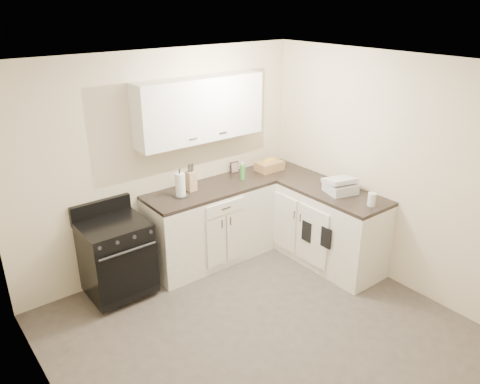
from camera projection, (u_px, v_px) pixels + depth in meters
floor at (264, 337)px, 4.46m from camera, size 3.60×3.60×0.00m
ceiling at (271, 68)px, 3.49m from camera, size 3.60×3.60×0.00m
wall_back at (163, 164)px, 5.28m from camera, size 3.60×0.00×3.60m
wall_right at (395, 173)px, 4.99m from camera, size 0.00×3.60×3.60m
wall_left at (52, 296)px, 2.95m from camera, size 0.00×3.60×3.60m
wall_front at (474, 328)px, 2.66m from camera, size 3.60×0.00×3.60m
base_cabinets_back at (211, 226)px, 5.61m from camera, size 1.55×0.60×0.90m
base_cabinets_right at (313, 220)px, 5.75m from camera, size 0.60×1.90×0.90m
countertop_back at (210, 190)px, 5.43m from camera, size 1.55×0.60×0.04m
countertop_right at (315, 185)px, 5.57m from camera, size 0.60×1.90×0.04m
upper_cabinets at (200, 109)px, 5.18m from camera, size 1.55×0.30×0.70m
stove at (117, 258)px, 4.91m from camera, size 0.66×0.56×0.80m
knife_block at (191, 181)px, 5.32m from camera, size 0.11×0.10×0.23m
paper_towel at (180, 185)px, 5.15m from camera, size 0.12×0.12×0.27m
soap_bottle at (243, 172)px, 5.65m from camera, size 0.07×0.07×0.19m
picture_frame at (234, 167)px, 5.88m from camera, size 0.12×0.04×0.14m
wicker_basket at (269, 166)px, 5.97m from camera, size 0.34×0.23×0.11m
countertop_grill at (340, 188)px, 5.28m from camera, size 0.38×0.36×0.11m
glass_jar at (372, 199)px, 4.94m from camera, size 0.11×0.11×0.14m
oven_mitt_near at (326, 238)px, 5.17m from camera, size 0.02×0.14×0.24m
oven_mitt_far at (307, 232)px, 5.40m from camera, size 0.02×0.14×0.25m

